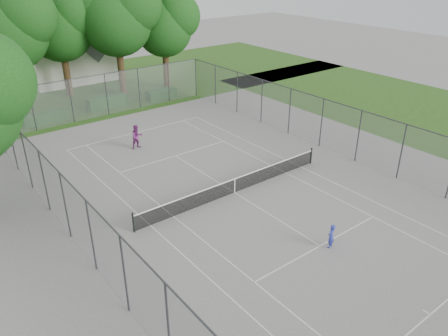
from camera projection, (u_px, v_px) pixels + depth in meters
ground at (235, 193)px, 25.07m from camera, size 120.00×120.00×0.00m
grass_far at (71, 91)px, 43.49m from camera, size 60.00×20.00×0.00m
grass_right at (435, 115)px, 37.13m from camera, size 16.00×40.00×0.00m
court_markings at (235, 193)px, 25.07m from camera, size 11.03×23.83×0.01m
tennis_net at (235, 185)px, 24.84m from camera, size 12.87×0.10×1.10m
perimeter_fence at (235, 165)px, 24.27m from camera, size 18.08×34.08×3.52m
tree_far_left at (9, 25)px, 35.18m from camera, size 7.21×6.59×10.37m
tree_far_midleft at (60, 22)px, 38.91m from camera, size 6.87×6.28×9.88m
tree_far_midright at (117, 14)px, 39.28m from camera, size 7.51×6.86×10.80m
tree_far_right at (165, 23)px, 42.04m from camera, size 6.33×5.78×9.10m
hedge_left at (45, 118)px, 35.13m from camera, size 3.46×1.04×0.87m
hedge_mid at (107, 102)px, 38.40m from camera, size 3.44×0.98×1.08m
hedge_right at (161, 94)px, 41.08m from camera, size 2.83×1.04×0.85m
house at (65, 40)px, 45.41m from camera, size 8.38×6.50×10.43m
girl_player at (331, 236)px, 20.20m from camera, size 0.51×0.41×1.22m
woman_player at (137, 137)px, 30.41m from camera, size 0.85×0.67×1.72m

